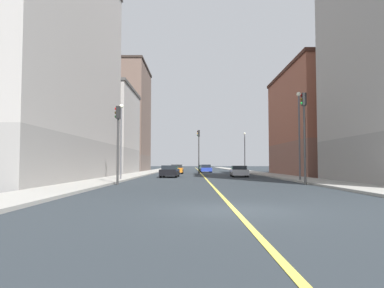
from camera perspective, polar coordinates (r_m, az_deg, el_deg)
The scene contains 19 objects.
ground_plane at distance 11.82m, azimuth 6.76°, elevation -10.33°, with size 400.00×400.00×0.00m, color #282F34.
sidewalk_left at distance 61.47m, azimuth 9.35°, elevation -4.38°, with size 3.14×168.00×0.15m, color #9E9B93.
sidewalk_right at distance 61.09m, azimuth -6.76°, elevation -4.41°, with size 3.14×168.00×0.15m, color #9E9B93.
lane_center_stripe at distance 60.68m, azimuth 1.32°, elevation -4.50°, with size 0.16×154.00×0.01m, color #E5D14C.
building_left_mid at distance 47.91m, azimuth 19.26°, elevation 3.21°, with size 8.82×18.44×13.20m.
building_right_corner at distance 35.12m, azimuth -22.33°, elevation 12.86°, with size 8.82×25.93×22.00m.
building_right_midblock at distance 55.09m, azimuth -13.66°, elevation 2.03°, with size 8.82×14.42×12.64m.
building_right_distant at distance 71.07m, azimuth -10.56°, elevation 3.96°, with size 8.82×15.11×20.31m.
traffic_light_left_near at distance 26.82m, azimuth 17.28°, elevation 2.78°, with size 0.40×0.32×6.51m.
traffic_light_right_near at distance 26.10m, azimuth -11.58°, elevation 1.65°, with size 0.40×0.32×5.56m.
traffic_light_median_far at distance 51.52m, azimuth 1.09°, elevation -0.27°, with size 0.40×0.32×6.26m.
street_lamp_left_near at distance 31.51m, azimuth 16.56°, elevation 2.66°, with size 0.36×0.36×7.35m.
street_lamp_right_near at distance 32.38m, azimuth -11.07°, elevation 1.71°, with size 0.36×0.36×6.58m.
street_lamp_left_far at distance 62.04m, azimuth 8.33°, elevation -0.56°, with size 0.36×0.36×6.63m.
car_orange at distance 53.24m, azimuth -2.38°, elevation -3.99°, with size 1.88×4.03×1.35m.
car_black at distance 39.74m, azimuth -3.49°, elevation -4.31°, with size 2.01×4.64×1.30m.
car_silver at distance 41.20m, azimuth 7.46°, elevation -4.29°, with size 1.97×4.40×1.25m.
car_blue at distance 60.48m, azimuth 2.19°, elevation -3.91°, with size 1.98×4.52×1.33m.
car_green at distance 75.54m, azimuth 1.80°, elevation -3.77°, with size 2.09×4.12×1.22m.
Camera 1 is at (-1.36, -11.65, 1.49)m, focal length 33.86 mm.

